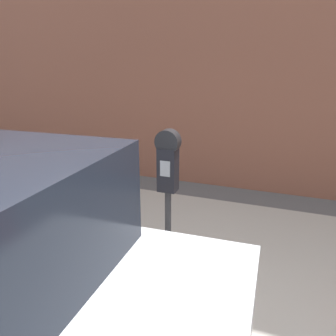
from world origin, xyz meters
name	(u,v)px	position (x,y,z in m)	size (l,w,h in m)	color
sidewalk	(208,248)	(0.00, 2.20, 0.05)	(24.00, 2.80, 0.11)	#BCB7AD
parking_meter	(168,180)	(-0.12, 1.13, 1.28)	(0.20, 0.14, 1.61)	#2D2D30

